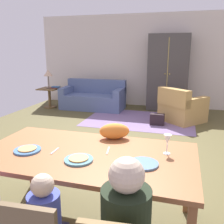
{
  "coord_description": "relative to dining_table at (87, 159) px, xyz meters",
  "views": [
    {
      "loc": [
        0.99,
        -3.39,
        1.69
      ],
      "look_at": [
        0.07,
        -0.2,
        0.85
      ],
      "focal_mm": 39.71,
      "sensor_mm": 36.0,
      "label": 1
    }
  ],
  "objects": [
    {
      "name": "side_table",
      "position": [
        -2.97,
        4.44,
        -0.32
      ],
      "size": [
        0.56,
        0.56,
        0.58
      ],
      "color": "brown",
      "rests_on": "ground_plane"
    },
    {
      "name": "knife",
      "position": [
        0.18,
        0.1,
        0.06
      ],
      "size": [
        0.04,
        0.17,
        0.01
      ],
      "primitive_type": "cube",
      "rotation": [
        0.0,
        0.0,
        0.16
      ],
      "color": "silver",
      "rests_on": "dining_table"
    },
    {
      "name": "ground_plane",
      "position": [
        -0.17,
        2.15,
        -0.71
      ],
      "size": [
        6.93,
        6.68,
        0.02
      ],
      "primitive_type": "cube",
      "color": "brown"
    },
    {
      "name": "plate_near_child",
      "position": [
        0.0,
        -0.18,
        0.07
      ],
      "size": [
        0.25,
        0.25,
        0.02
      ],
      "primitive_type": "cylinder",
      "color": "teal",
      "rests_on": "dining_table"
    },
    {
      "name": "handbag",
      "position": [
        0.3,
        3.54,
        -0.57
      ],
      "size": [
        0.32,
        0.16,
        0.26
      ],
      "primitive_type": "cube",
      "color": "black",
      "rests_on": "ground_plane"
    },
    {
      "name": "dining_table",
      "position": [
        0.0,
        0.0,
        0.0
      ],
      "size": [
        2.0,
        1.06,
        0.76
      ],
      "color": "#975A34",
      "rests_on": "ground_plane"
    },
    {
      "name": "fork",
      "position": [
        -0.3,
        -0.05,
        0.06
      ],
      "size": [
        0.02,
        0.15,
        0.01
      ],
      "primitive_type": "cube",
      "rotation": [
        0.0,
        0.0,
        0.01
      ],
      "color": "silver",
      "rests_on": "dining_table"
    },
    {
      "name": "back_wall",
      "position": [
        -0.17,
        5.54,
        0.65
      ],
      "size": [
        6.93,
        0.1,
        2.7
      ],
      "primitive_type": "cube",
      "color": "beige",
      "rests_on": "ground_plane"
    },
    {
      "name": "area_rug",
      "position": [
        -0.15,
        3.84,
        -0.69
      ],
      "size": [
        2.6,
        1.8,
        0.01
      ],
      "primitive_type": "cube",
      "color": "slate",
      "rests_on": "ground_plane"
    },
    {
      "name": "cat",
      "position": [
        0.15,
        0.43,
        0.15
      ],
      "size": [
        0.36,
        0.26,
        0.17
      ],
      "primitive_type": "ellipsoid",
      "rotation": [
        0.0,
        0.0,
        0.35
      ],
      "color": "orange",
      "rests_on": "dining_table"
    },
    {
      "name": "pizza_near_man",
      "position": [
        -0.55,
        -0.12,
        0.09
      ],
      "size": [
        0.17,
        0.17,
        0.01
      ],
      "primitive_type": "cylinder",
      "color": "tan",
      "rests_on": "plate_near_man"
    },
    {
      "name": "armchair",
      "position": [
        0.82,
        4.0,
        -0.38
      ],
      "size": [
        1.2,
        1.21,
        0.82
      ],
      "color": "tan",
      "rests_on": "ground_plane"
    },
    {
      "name": "armoire",
      "position": [
        0.39,
        5.15,
        0.35
      ],
      "size": [
        1.1,
        0.59,
        2.1
      ],
      "color": "#433F3D",
      "rests_on": "ground_plane"
    },
    {
      "name": "table_lamp",
      "position": [
        -2.97,
        4.44,
        0.31
      ],
      "size": [
        0.26,
        0.26,
        0.54
      ],
      "color": "brown",
      "rests_on": "side_table"
    },
    {
      "name": "plate_near_man",
      "position": [
        -0.55,
        -0.12,
        0.07
      ],
      "size": [
        0.25,
        0.25,
        0.02
      ],
      "primitive_type": "cylinder",
      "color": "teal",
      "rests_on": "dining_table"
    },
    {
      "name": "couch",
      "position": [
        -1.67,
        4.7,
        -0.4
      ],
      "size": [
        1.79,
        0.86,
        0.82
      ],
      "color": "slate",
      "rests_on": "ground_plane"
    },
    {
      "name": "wine_glass",
      "position": [
        0.72,
        0.18,
        0.19
      ],
      "size": [
        0.07,
        0.07,
        0.19
      ],
      "color": "silver",
      "rests_on": "dining_table"
    },
    {
      "name": "book_upper",
      "position": [
        -2.76,
        4.48,
        -0.08
      ],
      "size": [
        0.22,
        0.16,
        0.03
      ],
      "primitive_type": "cube",
      "color": "#2C548B",
      "rests_on": "book_lower"
    },
    {
      "name": "plate_near_woman",
      "position": [
        0.55,
        -0.1,
        0.07
      ],
      "size": [
        0.25,
        0.25,
        0.02
      ],
      "primitive_type": "cylinder",
      "color": "#52769C",
      "rests_on": "dining_table"
    },
    {
      "name": "pizza_near_child",
      "position": [
        0.0,
        -0.18,
        0.09
      ],
      "size": [
        0.17,
        0.17,
        0.01
      ],
      "primitive_type": "cylinder",
      "color": "#E09D53",
      "rests_on": "plate_near_child"
    },
    {
      "name": "book_lower",
      "position": [
        -2.82,
        4.5,
        -0.1
      ],
      "size": [
        0.22,
        0.16,
        0.03
      ],
      "primitive_type": "cube",
      "color": "#943A37",
      "rests_on": "side_table"
    }
  ]
}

